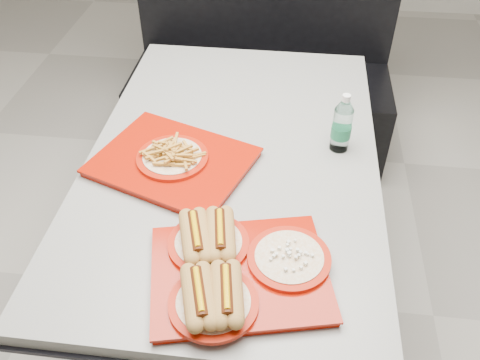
# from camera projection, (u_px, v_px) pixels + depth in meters

# --- Properties ---
(ground) EXTENTS (6.00, 6.00, 0.00)m
(ground) POSITION_uv_depth(u_px,v_px,m) (235.00, 296.00, 2.10)
(ground) COLOR #9F9A8E
(ground) RESTS_ON ground
(diner_table) EXTENTS (0.92, 1.42, 0.75)m
(diner_table) POSITION_uv_depth(u_px,v_px,m) (234.00, 192.00, 1.71)
(diner_table) COLOR black
(diner_table) RESTS_ON ground
(booth_bench) EXTENTS (1.30, 0.57, 1.35)m
(booth_bench) POSITION_uv_depth(u_px,v_px,m) (261.00, 76.00, 2.64)
(booth_bench) COLOR black
(booth_bench) RESTS_ON ground
(tray_near) EXTENTS (0.49, 0.42, 0.09)m
(tray_near) POSITION_uv_depth(u_px,v_px,m) (232.00, 268.00, 1.22)
(tray_near) COLOR #9B1204
(tray_near) RESTS_ON diner_table
(tray_far) EXTENTS (0.54, 0.48, 0.09)m
(tray_far) POSITION_uv_depth(u_px,v_px,m) (173.00, 159.00, 1.54)
(tray_far) COLOR #9B1204
(tray_far) RESTS_ON diner_table
(water_bottle) EXTENTS (0.06, 0.06, 0.20)m
(water_bottle) POSITION_uv_depth(u_px,v_px,m) (342.00, 126.00, 1.57)
(water_bottle) COLOR silver
(water_bottle) RESTS_ON diner_table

